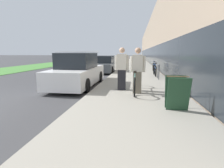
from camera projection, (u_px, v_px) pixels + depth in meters
sidewalk_slab at (137, 64)px, 24.81m from camera, size 3.61×70.00×0.14m
storefront_facade at (176, 43)px, 31.08m from camera, size 10.01×70.00×6.81m
lawn_strip at (66, 62)px, 30.38m from camera, size 4.87×70.00×0.03m
tandem_bicycle at (135, 82)px, 6.85m from camera, size 0.52×2.52×0.86m
person_rider at (137, 71)px, 6.44m from camera, size 0.57×0.22×1.68m
person_bystander at (122, 69)px, 7.02m from camera, size 0.58×0.23×1.70m
bike_rack_hoop at (158, 70)px, 10.06m from camera, size 0.05×0.60×0.84m
cruiser_bike_nearest at (155, 70)px, 11.51m from camera, size 0.52×1.77×0.87m
cruiser_bike_middle at (154, 67)px, 13.86m from camera, size 0.52×1.73×0.87m
sandwich_board_sign at (177, 93)px, 4.63m from camera, size 0.56×0.56×0.90m
parked_sedan_curbside at (78, 72)px, 8.59m from camera, size 1.83×4.48×1.69m
vintage_roadster_curbside at (105, 65)px, 15.00m from camera, size 1.81×4.59×1.38m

